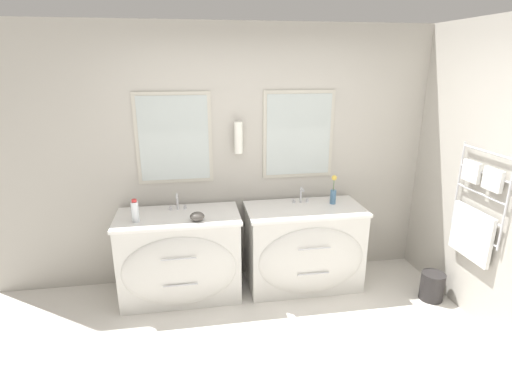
# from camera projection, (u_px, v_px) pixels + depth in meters

# --- Properties ---
(wall_back) EXTENTS (5.27, 0.16, 2.60)m
(wall_back) POSITION_uv_depth(u_px,v_px,m) (252.00, 157.00, 4.10)
(wall_back) COLOR #B2ADA3
(wall_back) RESTS_ON ground_plane
(wall_right) EXTENTS (0.13, 3.56, 2.60)m
(wall_right) POSITION_uv_depth(u_px,v_px,m) (480.00, 175.00, 3.49)
(wall_right) COLOR #B2ADA3
(wall_right) RESTS_ON ground_plane
(vanity_left) EXTENTS (1.17, 0.67, 0.85)m
(vanity_left) POSITION_uv_depth(u_px,v_px,m) (180.00, 257.00, 3.87)
(vanity_left) COLOR silver
(vanity_left) RESTS_ON ground_plane
(vanity_right) EXTENTS (1.17, 0.67, 0.85)m
(vanity_right) POSITION_uv_depth(u_px,v_px,m) (304.00, 248.00, 4.07)
(vanity_right) COLOR silver
(vanity_right) RESTS_ON ground_plane
(faucet_left) EXTENTS (0.17, 0.11, 0.16)m
(faucet_left) POSITION_uv_depth(u_px,v_px,m) (177.00, 202.00, 3.89)
(faucet_left) COLOR silver
(faucet_left) RESTS_ON vanity_left
(faucet_right) EXTENTS (0.17, 0.11, 0.16)m
(faucet_right) POSITION_uv_depth(u_px,v_px,m) (301.00, 196.00, 4.09)
(faucet_right) COLOR silver
(faucet_right) RESTS_ON vanity_right
(toiletry_bottle) EXTENTS (0.07, 0.07, 0.21)m
(toiletry_bottle) POSITION_uv_depth(u_px,v_px,m) (135.00, 211.00, 3.59)
(toiletry_bottle) COLOR silver
(toiletry_bottle) RESTS_ON vanity_left
(amenity_bowl) EXTENTS (0.13, 0.13, 0.08)m
(amenity_bowl) POSITION_uv_depth(u_px,v_px,m) (197.00, 216.00, 3.64)
(amenity_bowl) COLOR #4C4742
(amenity_bowl) RESTS_ON vanity_left
(flower_vase) EXTENTS (0.06, 0.06, 0.30)m
(flower_vase) POSITION_uv_depth(u_px,v_px,m) (333.00, 192.00, 4.05)
(flower_vase) COLOR teal
(flower_vase) RESTS_ON vanity_right
(waste_bin) EXTENTS (0.23, 0.23, 0.28)m
(waste_bin) POSITION_uv_depth(u_px,v_px,m) (432.00, 286.00, 3.91)
(waste_bin) COLOR #282626
(waste_bin) RESTS_ON ground_plane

